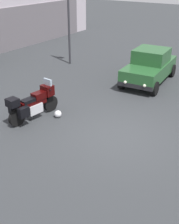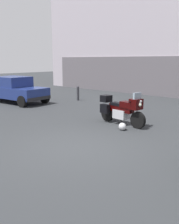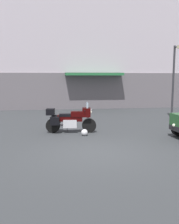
{
  "view_description": "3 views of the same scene",
  "coord_description": "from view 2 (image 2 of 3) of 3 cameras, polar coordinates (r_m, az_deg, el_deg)",
  "views": [
    {
      "loc": [
        -7.67,
        -4.07,
        5.13
      ],
      "look_at": [
        -0.77,
        0.58,
        1.04
      ],
      "focal_mm": 47.16,
      "sensor_mm": 36.0,
      "label": 1
    },
    {
      "loc": [
        5.16,
        -5.0,
        2.55
      ],
      "look_at": [
        -0.1,
        0.74,
        0.95
      ],
      "focal_mm": 40.74,
      "sensor_mm": 36.0,
      "label": 2
    },
    {
      "loc": [
        -1.35,
        -8.0,
        2.48
      ],
      "look_at": [
        -0.01,
        1.36,
        1.17
      ],
      "focal_mm": 40.73,
      "sensor_mm": 36.0,
      "label": 3
    }
  ],
  "objects": [
    {
      "name": "ground_plane",
      "position": [
        7.62,
        -3.26,
        -7.95
      ],
      "size": [
        80.0,
        80.0,
        0.0
      ],
      "primitive_type": "plane",
      "color": "#2D3033"
    },
    {
      "name": "helmet",
      "position": [
        9.46,
        7.38,
        -3.25
      ],
      "size": [
        0.28,
        0.28,
        0.28
      ],
      "primitive_type": "sphere",
      "color": "silver",
      "rests_on": "ground"
    },
    {
      "name": "car_sedan_far",
      "position": [
        16.22,
        -16.69,
        4.88
      ],
      "size": [
        4.7,
        2.35,
        1.56
      ],
      "rotation": [
        0.0,
        0.0,
        3.25
      ],
      "color": "navy",
      "rests_on": "ground"
    },
    {
      "name": "bollard_curbside",
      "position": [
        16.26,
        -2.62,
        4.34
      ],
      "size": [
        0.16,
        0.16,
        0.93
      ],
      "color": "#333338",
      "rests_on": "ground"
    },
    {
      "name": "motorcycle",
      "position": [
        10.22,
        7.13,
        0.65
      ],
      "size": [
        2.26,
        0.86,
        1.36
      ],
      "rotation": [
        0.0,
        0.0,
        -0.12
      ],
      "color": "black",
      "rests_on": "ground"
    }
  ]
}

